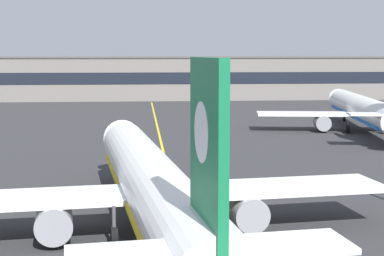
# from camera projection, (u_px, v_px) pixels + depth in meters

# --- Properties ---
(taxiway_centreline) EXTENTS (0.59, 180.00, 0.01)m
(taxiway_centreline) POSITION_uv_depth(u_px,v_px,m) (171.00, 183.00, 55.44)
(taxiway_centreline) COLOR yellow
(taxiway_centreline) RESTS_ON ground
(airliner_foreground) EXTENTS (32.34, 41.49, 11.65)m
(airliner_foreground) POSITION_uv_depth(u_px,v_px,m) (152.00, 185.00, 39.12)
(airliner_foreground) COLOR white
(airliner_foreground) RESTS_ON ground
(airliner_background) EXTENTS (31.73, 40.64, 11.42)m
(airliner_background) POSITION_uv_depth(u_px,v_px,m) (363.00, 110.00, 90.54)
(airliner_background) COLOR white
(airliner_background) RESTS_ON ground
(safety_cone_by_nose_gear) EXTENTS (0.44, 0.44, 0.55)m
(safety_cone_by_nose_gear) POSITION_uv_depth(u_px,v_px,m) (149.00, 179.00, 55.93)
(safety_cone_by_nose_gear) COLOR orange
(safety_cone_by_nose_gear) RESTS_ON ground
(terminal_building) EXTENTS (136.35, 12.40, 10.75)m
(terminal_building) POSITION_uv_depth(u_px,v_px,m) (170.00, 78.00, 153.04)
(terminal_building) COLOR slate
(terminal_building) RESTS_ON ground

